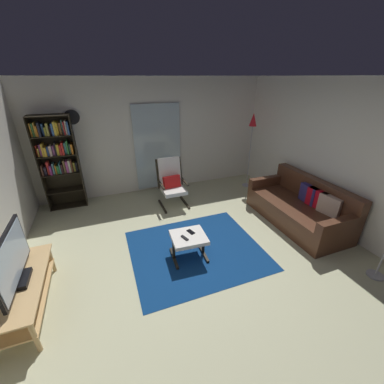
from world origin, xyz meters
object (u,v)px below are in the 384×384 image
(television, at_px, (12,261))
(lounge_armchair, at_px, (172,181))
(ottoman, at_px, (189,239))
(wall_clock, at_px, (72,117))
(bookshelf_near_tv, at_px, (58,156))
(leather_sofa, at_px, (300,208))
(floor_lamp_by_shelf, at_px, (252,129))
(tv_stand, at_px, (24,291))
(cell_phone, at_px, (191,232))
(tv_remote, at_px, (185,238))

(television, relative_size, lounge_armchair, 1.00)
(television, relative_size, ottoman, 1.86)
(lounge_armchair, bearing_deg, wall_clock, 153.47)
(bookshelf_near_tv, xyz_separation_m, leather_sofa, (4.25, -2.31, -0.83))
(leather_sofa, height_order, ottoman, leather_sofa)
(wall_clock, bearing_deg, ottoman, -60.88)
(bookshelf_near_tv, bearing_deg, floor_lamp_by_shelf, -6.09)
(wall_clock, bearing_deg, floor_lamp_by_shelf, -9.33)
(bookshelf_near_tv, bearing_deg, wall_clock, 24.90)
(bookshelf_near_tv, xyz_separation_m, wall_clock, (0.39, 0.18, 0.71))
(tv_stand, bearing_deg, leather_sofa, 5.22)
(tv_stand, height_order, television, television)
(leather_sofa, xyz_separation_m, lounge_armchair, (-2.09, 1.61, 0.23))
(cell_phone, bearing_deg, tv_stand, 169.26)
(leather_sofa, xyz_separation_m, tv_remote, (-2.43, -0.25, 0.10))
(floor_lamp_by_shelf, bearing_deg, bookshelf_near_tv, 173.91)
(tv_remote, bearing_deg, bookshelf_near_tv, 104.96)
(cell_phone, bearing_deg, bookshelf_near_tv, 110.75)
(bookshelf_near_tv, height_order, lounge_armchair, bookshelf_near_tv)
(tv_stand, bearing_deg, television, -51.08)
(lounge_armchair, relative_size, ottoman, 1.86)
(television, bearing_deg, ottoman, 5.52)
(television, relative_size, leather_sofa, 0.52)
(tv_stand, bearing_deg, ottoman, 5.44)
(floor_lamp_by_shelf, bearing_deg, cell_phone, -139.20)
(leather_sofa, distance_m, ottoman, 2.36)
(wall_clock, bearing_deg, bookshelf_near_tv, -155.10)
(television, distance_m, tv_remote, 2.10)
(tv_stand, relative_size, leather_sofa, 0.67)
(ottoman, distance_m, tv_remote, 0.12)
(television, distance_m, bookshelf_near_tv, 2.76)
(tv_remote, bearing_deg, leather_sofa, -14.51)
(tv_remote, bearing_deg, television, 164.17)
(lounge_armchair, bearing_deg, tv_remote, -100.51)
(lounge_armchair, distance_m, tv_remote, 1.89)
(television, relative_size, floor_lamp_by_shelf, 0.56)
(tv_remote, height_order, cell_phone, tv_remote)
(leather_sofa, relative_size, lounge_armchair, 1.93)
(bookshelf_near_tv, xyz_separation_m, cell_phone, (1.95, -2.44, -0.74))
(ottoman, bearing_deg, floor_lamp_by_shelf, 41.09)
(bookshelf_near_tv, relative_size, wall_clock, 6.70)
(leather_sofa, bearing_deg, ottoman, -174.97)
(wall_clock, bearing_deg, television, -102.50)
(floor_lamp_by_shelf, xyz_separation_m, wall_clock, (-3.86, 0.63, 0.40))
(lounge_armchair, relative_size, cell_phone, 7.30)
(tv_stand, relative_size, television, 1.30)
(leather_sofa, height_order, floor_lamp_by_shelf, floor_lamp_by_shelf)
(lounge_armchair, bearing_deg, leather_sofa, -37.57)
(bookshelf_near_tv, relative_size, cell_phone, 13.87)
(bookshelf_near_tv, height_order, leather_sofa, bookshelf_near_tv)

